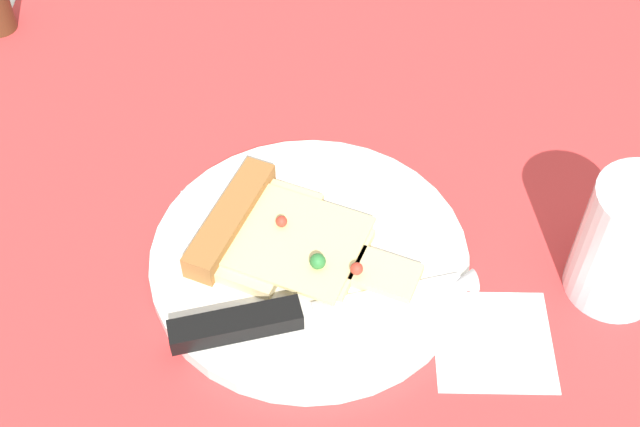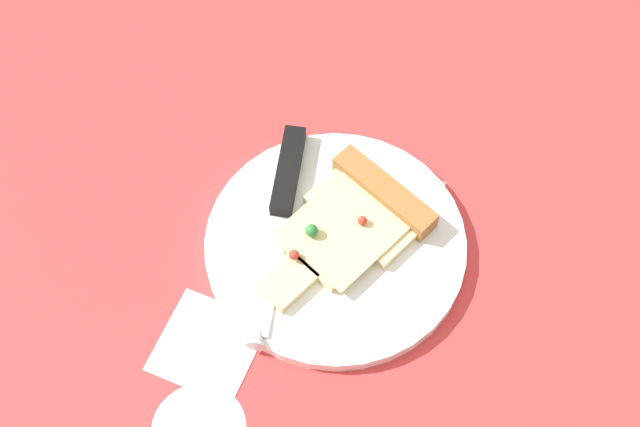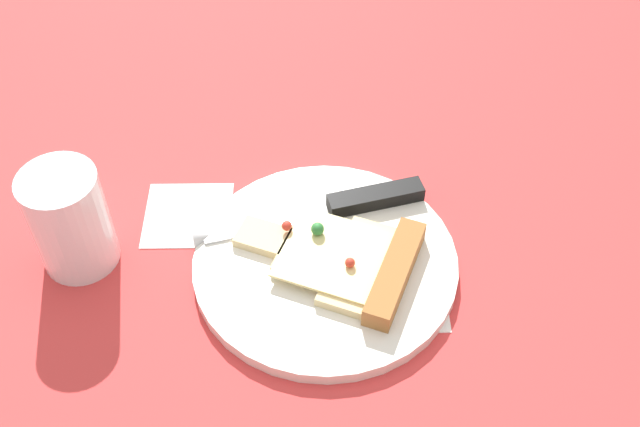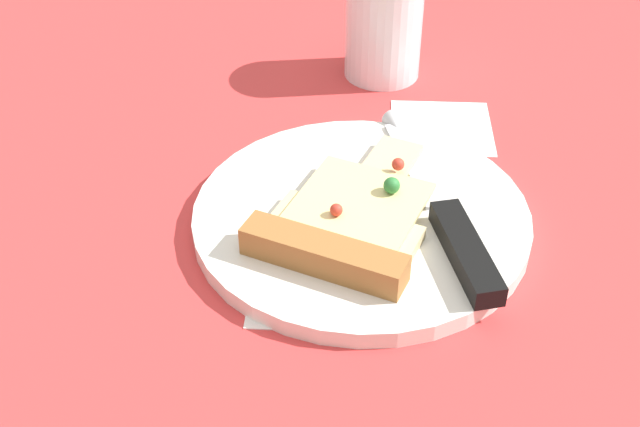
{
  "view_description": "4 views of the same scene",
  "coord_description": "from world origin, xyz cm",
  "px_view_note": "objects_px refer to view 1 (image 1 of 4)",
  "views": [
    {
      "loc": [
        -3.88,
        45.46,
        56.77
      ],
      "look_at": [
        -3.11,
        1.43,
        4.32
      ],
      "focal_mm": 48.43,
      "sensor_mm": 36.0,
      "label": 1
    },
    {
      "loc": [
        -42.12,
        -11.89,
        81.77
      ],
      "look_at": [
        -1.19,
        5.32,
        3.77
      ],
      "focal_mm": 52.03,
      "sensor_mm": 36.0,
      "label": 2
    },
    {
      "loc": [
        -3.41,
        -43.38,
        60.19
      ],
      "look_at": [
        -2.75,
        6.76,
        4.08
      ],
      "focal_mm": 43.31,
      "sensor_mm": 36.0,
      "label": 3
    },
    {
      "loc": [
        47.31,
        2.61,
        40.37
      ],
      "look_at": [
        1.37,
        0.23,
        3.86
      ],
      "focal_mm": 46.36,
      "sensor_mm": 36.0,
      "label": 4
    }
  ],
  "objects_px": {
    "knife": "(296,314)",
    "drinking_glass": "(628,243)",
    "plate": "(309,259)",
    "pizza_slice": "(280,238)"
  },
  "relations": [
    {
      "from": "drinking_glass",
      "to": "pizza_slice",
      "type": "bearing_deg",
      "value": -5.77
    },
    {
      "from": "plate",
      "to": "drinking_glass",
      "type": "bearing_deg",
      "value": 175.88
    },
    {
      "from": "plate",
      "to": "drinking_glass",
      "type": "xyz_separation_m",
      "value": [
        -0.24,
        0.02,
        0.05
      ]
    },
    {
      "from": "plate",
      "to": "pizza_slice",
      "type": "xyz_separation_m",
      "value": [
        0.02,
        -0.01,
        0.01
      ]
    },
    {
      "from": "pizza_slice",
      "to": "knife",
      "type": "distance_m",
      "value": 0.07
    },
    {
      "from": "plate",
      "to": "knife",
      "type": "distance_m",
      "value": 0.06
    },
    {
      "from": "plate",
      "to": "pizza_slice",
      "type": "bearing_deg",
      "value": -21.33
    },
    {
      "from": "pizza_slice",
      "to": "drinking_glass",
      "type": "height_order",
      "value": "drinking_glass"
    },
    {
      "from": "plate",
      "to": "drinking_glass",
      "type": "relative_size",
      "value": 2.35
    },
    {
      "from": "knife",
      "to": "drinking_glass",
      "type": "relative_size",
      "value": 2.16
    }
  ]
}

